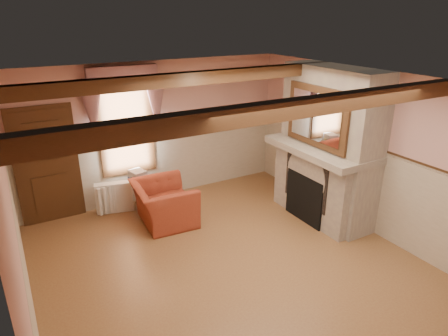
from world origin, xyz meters
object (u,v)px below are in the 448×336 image
side_table (141,193)px  radiator (114,197)px  mantel_clock (294,130)px  oil_lamp (300,130)px  armchair (164,203)px  bowl (320,143)px

side_table → radiator: 0.54m
mantel_clock → oil_lamp: bearing=-90.0°
armchair → oil_lamp: bearing=-99.2°
radiator → oil_lamp: oil_lamp is taller
side_table → oil_lamp: size_ratio=1.96×
side_table → oil_lamp: (2.74, -1.47, 1.29)m
armchair → side_table: bearing=13.5°
armchair → bowl: bearing=-110.6°
radiator → bowl: (3.27, -2.05, 1.16)m
armchair → oil_lamp: (2.59, -0.60, 1.18)m
armchair → mantel_clock: bearing=-95.5°
oil_lamp → mantel_clock: bearing=90.0°
side_table → bowl: size_ratio=1.74×
armchair → oil_lamp: 2.91m
mantel_clock → oil_lamp: 0.18m
oil_lamp → armchair: bearing=167.0°
armchair → oil_lamp: size_ratio=4.16×
armchair → mantel_clock: 2.86m
side_table → bowl: 3.62m
mantel_clock → armchair: bearing=170.7°
armchair → side_table: armchair is taller
radiator → mantel_clock: bearing=-7.8°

